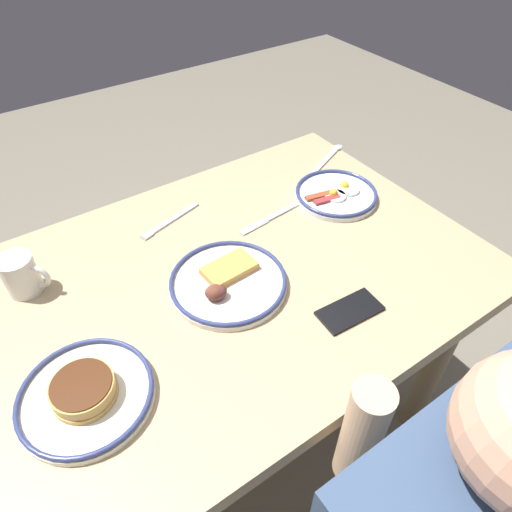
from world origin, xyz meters
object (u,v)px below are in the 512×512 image
plate_far_companion (85,394)px  butter_knife (273,217)px  coffee_mug (21,274)px  plate_near_main (336,194)px  plate_center_pancakes (227,282)px  fork_near (170,221)px  tea_spoon (330,155)px  cell_phone (350,311)px

plate_far_companion → butter_knife: (-0.61, -0.25, -0.01)m
coffee_mug → plate_near_main: bearing=171.2°
plate_center_pancakes → fork_near: (0.00, -0.29, -0.01)m
fork_near → tea_spoon: (-0.58, -0.01, 0.00)m
plate_near_main → tea_spoon: plate_near_main is taller
plate_center_pancakes → fork_near: bearing=-89.6°
fork_near → tea_spoon: tea_spoon is taller
cell_phone → butter_knife: 0.37m
cell_phone → tea_spoon: size_ratio=0.74×
plate_center_pancakes → cell_phone: size_ratio=1.91×
plate_near_main → coffee_mug: 0.84m
coffee_mug → tea_spoon: bearing=-176.8°
butter_knife → plate_far_companion: bearing=22.3°
plate_near_main → butter_knife: size_ratio=1.04×
fork_near → butter_knife: bearing=149.5°
plate_center_pancakes → plate_far_companion: 0.38m
butter_knife → tea_spoon: tea_spoon is taller
plate_near_main → coffee_mug: (0.83, -0.13, 0.04)m
coffee_mug → tea_spoon: size_ratio=0.49×
coffee_mug → tea_spoon: (-0.97, -0.05, -0.05)m
plate_far_companion → coffee_mug: 0.35m
plate_far_companion → fork_near: (-0.37, -0.39, -0.01)m
fork_near → tea_spoon: bearing=-178.7°
tea_spoon → coffee_mug: bearing=3.2°
plate_near_main → fork_near: bearing=-20.8°
plate_near_main → plate_far_companion: plate_far_companion is taller
plate_near_main → butter_knife: (0.20, -0.03, -0.01)m
plate_near_main → coffee_mug: bearing=-8.8°
plate_near_main → coffee_mug: coffee_mug is taller
butter_knife → tea_spoon: (-0.34, -0.16, 0.00)m
cell_phone → coffee_mug: bearing=-36.0°
butter_knife → coffee_mug: bearing=-9.2°
cell_phone → fork_near: 0.54m
plate_center_pancakes → tea_spoon: (-0.58, -0.31, -0.01)m
plate_near_main → cell_phone: (0.26, 0.34, -0.01)m
plate_near_main → fork_near: 0.48m
plate_far_companion → coffee_mug: coffee_mug is taller
plate_near_main → fork_near: plate_near_main is taller
plate_near_main → plate_center_pancakes: bearing=15.5°
plate_far_companion → tea_spoon: (-0.95, -0.41, -0.01)m
plate_near_main → tea_spoon: (-0.14, -0.18, -0.01)m
plate_near_main → cell_phone: bearing=52.6°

